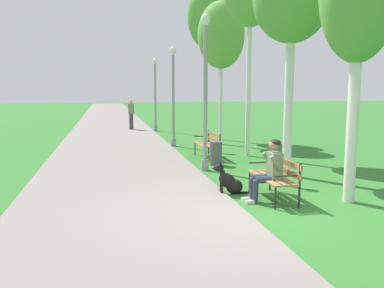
% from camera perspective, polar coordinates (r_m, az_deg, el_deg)
% --- Properties ---
extents(ground_plane, '(120.00, 120.00, 0.00)m').
position_cam_1_polar(ground_plane, '(7.47, 9.11, -9.66)').
color(ground_plane, '#33752D').
extents(paved_path, '(4.27, 60.00, 0.04)m').
position_cam_1_polar(paved_path, '(30.71, -11.53, 3.57)').
color(paved_path, gray).
rests_on(paved_path, ground).
extents(park_bench_near, '(0.55, 1.50, 0.85)m').
position_cam_1_polar(park_bench_near, '(8.35, 11.78, -4.22)').
color(park_bench_near, olive).
rests_on(park_bench_near, ground).
extents(park_bench_mid, '(0.55, 1.50, 0.85)m').
position_cam_1_polar(park_bench_mid, '(13.01, 2.37, 0.24)').
color(park_bench_mid, olive).
rests_on(park_bench_mid, ground).
extents(person_seated_on_near_bench, '(0.74, 0.49, 1.25)m').
position_cam_1_polar(person_seated_on_near_bench, '(8.11, 10.87, -3.34)').
color(person_seated_on_near_bench, '#33384C').
rests_on(person_seated_on_near_bench, ground).
extents(dog_black, '(0.83, 0.34, 0.71)m').
position_cam_1_polar(dog_black, '(8.65, 5.35, -5.38)').
color(dog_black, black).
rests_on(dog_black, ground).
extents(lamp_post_near, '(0.24, 0.24, 4.19)m').
position_cam_1_polar(lamp_post_near, '(10.88, 1.90, 7.49)').
color(lamp_post_near, gray).
rests_on(lamp_post_near, ground).
extents(lamp_post_mid, '(0.24, 0.24, 3.81)m').
position_cam_1_polar(lamp_post_mid, '(15.58, -2.68, 6.91)').
color(lamp_post_mid, gray).
rests_on(lamp_post_mid, ground).
extents(lamp_post_far, '(0.24, 0.24, 3.79)m').
position_cam_1_polar(lamp_post_far, '(21.34, -5.24, 7.10)').
color(lamp_post_far, gray).
rests_on(lamp_post_far, ground).
extents(birch_tree_second, '(1.93, 1.87, 5.57)m').
position_cam_1_polar(birch_tree_second, '(10.77, 13.99, 19.23)').
color(birch_tree_second, silver).
rests_on(birch_tree_second, ground).
extents(birch_tree_fourth, '(1.87, 1.61, 5.63)m').
position_cam_1_polar(birch_tree_fourth, '(16.35, 4.17, 15.10)').
color(birch_tree_fourth, silver).
rests_on(birch_tree_fourth, ground).
extents(birch_tree_fifth, '(1.70, 1.45, 6.78)m').
position_cam_1_polar(birch_tree_fifth, '(18.49, 2.08, 17.56)').
color(birch_tree_fifth, silver).
rests_on(birch_tree_fifth, ground).
extents(litter_bin, '(0.36, 0.36, 0.70)m').
position_cam_1_polar(litter_bin, '(11.83, 3.41, -1.33)').
color(litter_bin, '#515156').
rests_on(litter_bin, ground).
extents(pedestrian_distant, '(0.32, 0.22, 1.65)m').
position_cam_1_polar(pedestrian_distant, '(22.04, -8.63, 4.15)').
color(pedestrian_distant, '#383842').
rests_on(pedestrian_distant, ground).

